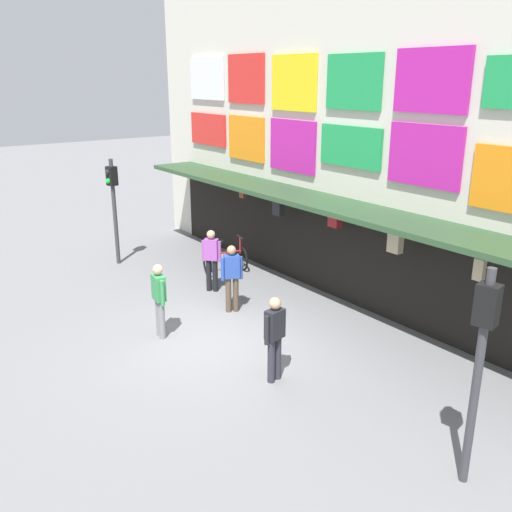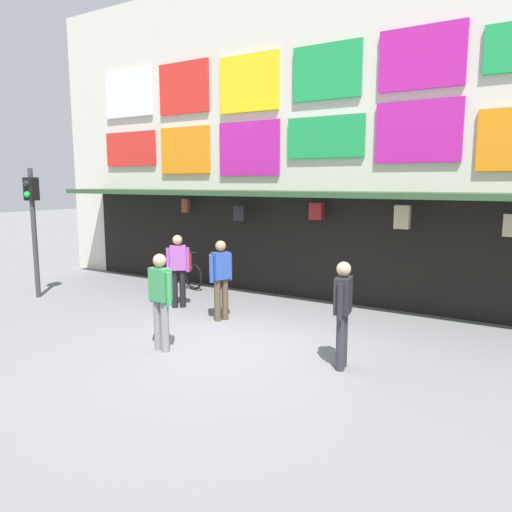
% 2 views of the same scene
% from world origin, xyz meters
% --- Properties ---
extents(ground_plane, '(80.00, 80.00, 0.00)m').
position_xyz_m(ground_plane, '(0.00, 0.00, 0.00)').
color(ground_plane, slate).
extents(shopfront, '(18.00, 2.60, 8.00)m').
position_xyz_m(shopfront, '(-0.00, 4.57, 3.96)').
color(shopfront, beige).
rests_on(shopfront, ground).
extents(traffic_light_near, '(0.32, 0.35, 3.20)m').
position_xyz_m(traffic_light_near, '(-6.23, 0.52, 2.14)').
color(traffic_light_near, '#38383D').
rests_on(traffic_light_near, ground).
extents(traffic_light_far, '(0.32, 0.35, 3.20)m').
position_xyz_m(traffic_light_far, '(5.80, 0.54, 2.14)').
color(traffic_light_far, '#38383D').
rests_on(traffic_light_far, ground).
extents(bicycle_parked, '(0.97, 1.30, 1.05)m').
position_xyz_m(bicycle_parked, '(-3.54, 2.70, 0.39)').
color(bicycle_parked, black).
rests_on(bicycle_parked, ground).
extents(pedestrian_in_green, '(0.45, 0.49, 1.68)m').
position_xyz_m(pedestrian_in_green, '(-1.11, 1.27, 0.98)').
color(pedestrian_in_green, brown).
rests_on(pedestrian_in_green, ground).
extents(pedestrian_in_red, '(0.42, 0.40, 1.68)m').
position_xyz_m(pedestrian_in_red, '(-2.54, 1.60, 0.95)').
color(pedestrian_in_red, black).
rests_on(pedestrian_in_red, ground).
extents(pedestrian_in_white, '(0.28, 0.52, 1.68)m').
position_xyz_m(pedestrian_in_white, '(2.06, 0.07, 0.95)').
color(pedestrian_in_white, '#2D2D38').
rests_on(pedestrian_in_white, ground).
extents(pedestrian_in_black, '(0.53, 0.26, 1.68)m').
position_xyz_m(pedestrian_in_black, '(-0.87, -0.78, 0.95)').
color(pedestrian_in_black, gray).
rests_on(pedestrian_in_black, ground).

